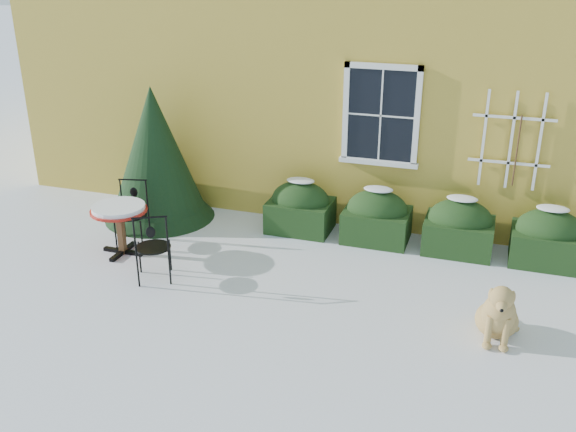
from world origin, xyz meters
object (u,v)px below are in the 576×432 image
(evergreen_shrub, at_px, (156,166))
(patio_chair_far, at_px, (132,212))
(dog, at_px, (498,315))
(bistro_table, at_px, (119,214))
(patio_chair_near, at_px, (153,246))

(evergreen_shrub, bearing_deg, patio_chair_far, -83.63)
(evergreen_shrub, relative_size, dog, 2.51)
(patio_chair_far, height_order, dog, patio_chair_far)
(bistro_table, xyz_separation_m, patio_chair_near, (0.92, -0.61, -0.14))
(evergreen_shrub, height_order, dog, evergreen_shrub)
(evergreen_shrub, xyz_separation_m, dog, (5.80, -2.16, -0.61))
(evergreen_shrub, distance_m, patio_chair_near, 2.43)
(patio_chair_near, relative_size, patio_chair_far, 1.04)
(bistro_table, bearing_deg, evergreen_shrub, 96.74)
(patio_chair_near, xyz_separation_m, dog, (4.70, -0.03, -0.19))
(bistro_table, distance_m, patio_chair_far, 0.48)
(patio_chair_near, xyz_separation_m, patio_chair_far, (-0.98, 1.06, -0.02))
(evergreen_shrub, bearing_deg, dog, -20.39)
(evergreen_shrub, relative_size, bistro_table, 2.69)
(bistro_table, height_order, patio_chair_far, patio_chair_far)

